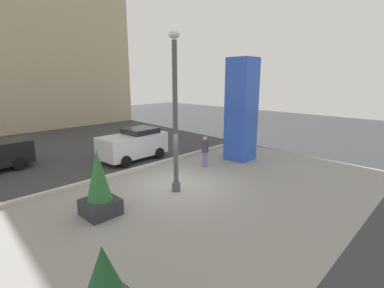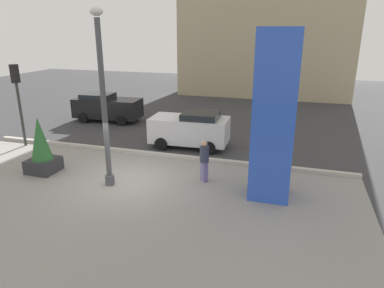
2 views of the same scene
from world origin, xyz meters
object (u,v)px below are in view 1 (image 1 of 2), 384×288
object	(u,v)px
art_pillar_blue	(241,110)
lamp_post	(175,118)
potted_plant_near_left	(99,187)
car_curb_east	(134,144)
pedestrian_crossing	(205,150)

from	to	relation	value
art_pillar_blue	lamp_post	bearing A→B (deg)	-171.56
lamp_post	art_pillar_blue	world-z (taller)	lamp_post
potted_plant_near_left	car_curb_east	distance (m)	7.06
art_pillar_blue	potted_plant_near_left	size ratio (longest dim) A/B	2.45
lamp_post	pedestrian_crossing	xyz separation A→B (m)	(3.43, 1.37, -2.21)
lamp_post	pedestrian_crossing	size ratio (longest dim) A/B	3.83
lamp_post	car_curb_east	world-z (taller)	lamp_post
potted_plant_near_left	art_pillar_blue	bearing A→B (deg)	3.38
potted_plant_near_left	pedestrian_crossing	bearing A→B (deg)	8.71
car_curb_east	potted_plant_near_left	bearing A→B (deg)	-134.42
art_pillar_blue	potted_plant_near_left	world-z (taller)	art_pillar_blue
potted_plant_near_left	car_curb_east	xyz separation A→B (m)	(4.94, 5.04, -0.09)
art_pillar_blue	car_curb_east	xyz separation A→B (m)	(-4.39, 4.49, -1.99)
car_curb_east	pedestrian_crossing	world-z (taller)	car_curb_east
lamp_post	potted_plant_near_left	xyz separation A→B (m)	(-3.33, 0.34, -2.12)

